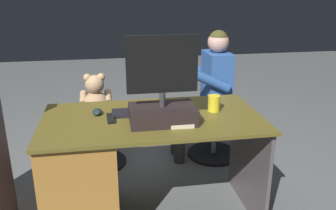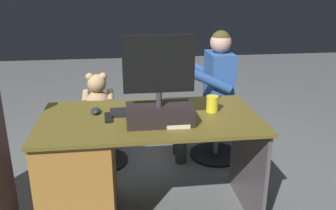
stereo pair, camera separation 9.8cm
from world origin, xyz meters
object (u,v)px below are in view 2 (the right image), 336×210
Objects in this scene: office_chair_teddy at (100,135)px; keyboard at (143,111)px; teddy_bear at (98,96)px; tv_remote at (108,118)px; monitor at (159,101)px; cup at (212,104)px; visitor_chair at (217,131)px; person at (210,86)px; desk at (95,168)px; computer_mouse at (96,111)px.

keyboard is at bearing 114.51° from office_chair_teddy.
keyboard is at bearing 114.12° from teddy_bear.
monitor is at bearing 160.86° from tv_remote.
monitor is 0.23m from keyboard.
monitor is at bearing 20.54° from cup.
cup reaches higher than office_chair_teddy.
visitor_chair is (-1.05, 0.03, -0.36)m from teddy_bear.
keyboard is at bearing -61.68° from monitor.
visitor_chair is (-0.71, -0.73, -0.49)m from keyboard.
teddy_bear reaches higher than tv_remote.
monitor is at bearing 58.93° from person.
visitor_chair is (-0.62, -0.89, -0.61)m from monitor.
tv_remote is at bearing 43.45° from person.
tv_remote is 0.40× the size of teddy_bear.
monitor reaches higher than keyboard.
cup is 0.68m from tv_remote.
cup is 0.23× the size of office_chair_teddy.
visitor_chair is (-0.93, -0.80, -0.49)m from tv_remote.
visitor_chair is (-1.04, -0.80, -0.13)m from desk.
monitor is at bearing 114.91° from teddy_bear.
desk is at bearing 77.05° from computer_mouse.
office_chair_teddy is 1.05m from person.
office_chair_teddy is 1.26× the size of teddy_bear.
teddy_bear is (0.03, -0.72, -0.13)m from computer_mouse.
monitor reaches higher than office_chair_teddy.
computer_mouse is at bearing 34.50° from visitor_chair.
visitor_chair is 0.43m from person.
office_chair_teddy is at bearing -0.72° from visitor_chair.
computer_mouse is (-0.02, -0.11, 0.36)m from desk.
person reaches higher than office_chair_teddy.
monitor is 5.49× the size of computer_mouse.
tv_remote is at bearing 19.94° from keyboard.
computer_mouse reaches higher than office_chair_teddy.
visitor_chair is at bearing -142.08° from tv_remote.
keyboard is at bearing 49.01° from person.
tv_remote is (0.68, 0.05, -0.04)m from cup.
cup is (-0.36, -0.14, -0.08)m from monitor.
person is (0.08, -0.00, 0.43)m from visitor_chair.
office_chair_teddy is (0.12, -0.82, -0.47)m from tv_remote.
person is (-0.85, -0.81, -0.06)m from tv_remote.
visitor_chair is at bearing -145.50° from computer_mouse.
teddy_bear is at bearing -84.95° from tv_remote.
cup is 0.22× the size of visitor_chair.
keyboard is at bearing 45.62° from visitor_chair.
monitor is 1.42× the size of teddy_bear.
tv_remote is at bearing 98.03° from teddy_bear.
keyboard is at bearing -163.04° from tv_remote.
monitor reaches higher than computer_mouse.
office_chair_teddy is 0.35m from teddy_bear.
person is at bearing -130.99° from keyboard.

